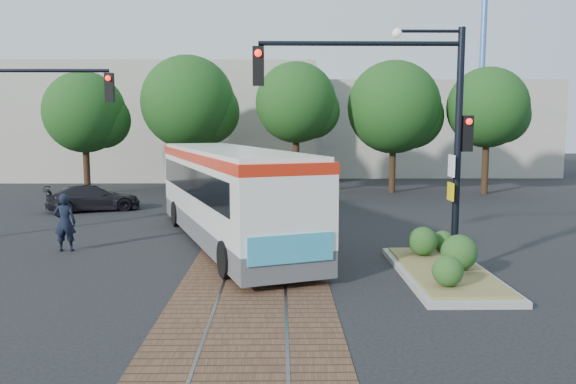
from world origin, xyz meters
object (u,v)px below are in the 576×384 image
traffic_island (444,263)px  parked_car (93,198)px  signal_pole_left (9,124)px  signal_pole_main (410,112)px  city_bus (228,190)px  officer (65,223)px

traffic_island → parked_car: 16.72m
traffic_island → parked_car: parked_car is taller
signal_pole_left → parked_car: (0.62, 6.13, -3.28)m
signal_pole_main → signal_pole_left: size_ratio=1.00×
signal_pole_left → parked_car: bearing=84.2°
city_bus → signal_pole_main: bearing=-58.9°
signal_pole_main → officer: size_ratio=3.39×
city_bus → signal_pole_main: signal_pole_main is taller
traffic_island → officer: size_ratio=2.94×
city_bus → signal_pole_left: bearing=154.5°
signal_pole_main → parked_car: (-11.61, 10.94, -3.57)m
officer → parked_car: 8.32m
city_bus → signal_pole_left: signal_pole_left is taller
signal_pole_main → officer: signal_pole_main is taller
traffic_island → officer: 11.14m
city_bus → parked_car: size_ratio=2.87×
signal_pole_main → parked_car: signal_pole_main is taller
city_bus → officer: 5.08m
parked_car → signal_pole_left: bearing=153.4°
city_bus → parked_car: bearing=114.6°
traffic_island → parked_car: (-12.57, 11.03, 0.26)m
traffic_island → signal_pole_left: signal_pole_left is taller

